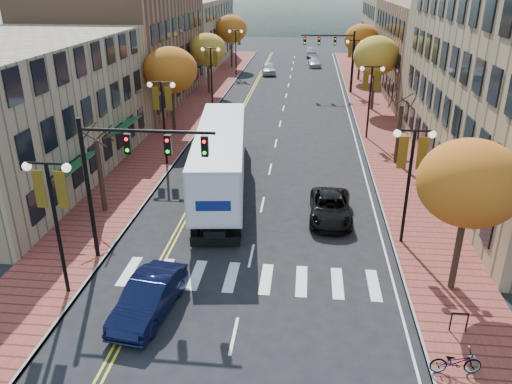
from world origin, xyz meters
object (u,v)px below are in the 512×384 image
(navy_sedan, at_px, (149,297))
(black_suv, at_px, (330,208))
(semi_truck, at_px, (222,151))
(bicycle, at_px, (456,362))

(navy_sedan, height_order, black_suv, navy_sedan)
(semi_truck, bearing_deg, black_suv, -36.52)
(navy_sedan, bearing_deg, semi_truck, 94.33)
(semi_truck, height_order, black_suv, semi_truck)
(bicycle, bearing_deg, navy_sedan, 73.98)
(navy_sedan, height_order, bicycle, navy_sedan)
(semi_truck, relative_size, black_suv, 3.44)
(navy_sedan, xyz_separation_m, black_suv, (7.55, 9.47, -0.08))
(navy_sedan, distance_m, black_suv, 12.11)
(navy_sedan, xyz_separation_m, bicycle, (11.39, -2.30, -0.16))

